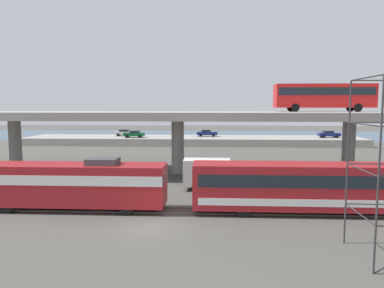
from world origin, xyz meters
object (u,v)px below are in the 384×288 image
(train_coach_lead, at_px, (333,186))
(parked_car_3, at_px, (134,134))
(service_truck_east, at_px, (216,173))
(parked_car_0, at_px, (207,133))
(parked_car_2, at_px, (125,133))
(parked_car_1, at_px, (329,134))
(transit_bus_on_overpass, at_px, (324,95))
(train_locomotive, at_px, (63,183))

(train_coach_lead, height_order, parked_car_3, train_coach_lead)
(service_truck_east, height_order, parked_car_0, service_truck_east)
(parked_car_2, bearing_deg, parked_car_3, -52.34)
(service_truck_east, relative_size, parked_car_1, 1.52)
(train_coach_lead, relative_size, service_truck_east, 3.15)
(train_coach_lead, bearing_deg, parked_car_3, -62.05)
(transit_bus_on_overpass, bearing_deg, train_coach_lead, 76.05)
(train_locomotive, xyz_separation_m, transit_bus_on_overpass, (25.66, 18.22, 7.42))
(train_coach_lead, height_order, transit_bus_on_overpass, transit_bus_on_overpass)
(parked_car_3, bearing_deg, transit_bus_on_overpass, 134.91)
(train_locomotive, distance_m, transit_bus_on_overpass, 32.34)
(transit_bus_on_overpass, relative_size, parked_car_3, 2.74)
(train_locomotive, relative_size, parked_car_2, 3.56)
(service_truck_east, distance_m, parked_car_3, 44.47)
(train_locomotive, bearing_deg, parked_car_0, -101.66)
(transit_bus_on_overpass, bearing_deg, train_locomotive, 35.38)
(parked_car_1, xyz_separation_m, parked_car_3, (-41.46, -2.02, 0.00))
(transit_bus_on_overpass, height_order, parked_car_3, transit_bus_on_overpass)
(train_locomotive, height_order, parked_car_1, train_locomotive)
(transit_bus_on_overpass, relative_size, service_truck_east, 1.76)
(parked_car_1, relative_size, parked_car_2, 1.00)
(train_coach_lead, distance_m, parked_car_2, 59.83)
(train_locomotive, relative_size, transit_bus_on_overpass, 1.33)
(train_locomotive, height_order, train_coach_lead, train_locomotive)
(parked_car_2, bearing_deg, train_coach_lead, -61.28)
(parked_car_3, bearing_deg, train_locomotive, 95.49)
(parked_car_0, bearing_deg, train_locomotive, -101.66)
(train_coach_lead, relative_size, parked_car_3, 4.90)
(parked_car_3, bearing_deg, service_truck_east, 112.40)
(parked_car_0, xyz_separation_m, parked_car_2, (-18.43, 0.09, 0.00))
(parked_car_3, bearing_deg, parked_car_0, -166.49)
(train_coach_lead, relative_size, parked_car_2, 4.78)
(service_truck_east, bearing_deg, parked_car_0, 91.87)
(transit_bus_on_overpass, height_order, parked_car_1, transit_bus_on_overpass)
(train_locomotive, relative_size, parked_car_1, 3.57)
(parked_car_3, bearing_deg, parked_car_2, -52.34)
(train_coach_lead, xyz_separation_m, parked_car_0, (-10.33, 52.37, 0.13))
(train_coach_lead, bearing_deg, parked_car_1, -107.17)
(train_locomotive, distance_m, train_coach_lead, 21.14)
(parked_car_2, bearing_deg, service_truck_east, -66.12)
(train_locomotive, height_order, parked_car_2, train_locomotive)
(train_locomotive, relative_size, service_truck_east, 2.34)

